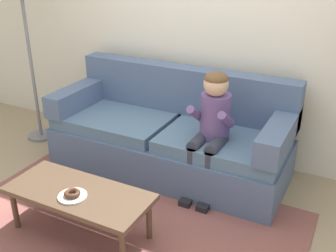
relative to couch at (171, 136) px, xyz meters
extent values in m
plane|color=#9E896B|center=(0.09, -0.85, -0.35)|extent=(10.00, 10.00, 0.00)
cube|color=silver|center=(0.09, 0.55, 1.05)|extent=(8.00, 0.10, 2.80)
cube|color=brown|center=(0.09, -1.10, -0.34)|extent=(2.73, 1.91, 0.01)
cube|color=slate|center=(0.00, -0.05, -0.16)|extent=(2.26, 0.90, 0.38)
cube|color=slate|center=(-0.57, -0.10, 0.09)|extent=(1.09, 0.74, 0.12)
cube|color=slate|center=(0.57, -0.10, 0.09)|extent=(1.09, 0.74, 0.12)
cube|color=slate|center=(0.00, 0.30, 0.39)|extent=(2.26, 0.20, 0.46)
cube|color=slate|center=(-1.03, -0.05, 0.26)|extent=(0.20, 0.90, 0.22)
cube|color=slate|center=(1.03, -0.05, 0.26)|extent=(0.20, 0.90, 0.22)
cube|color=#4C3828|center=(-0.15, -1.23, 0.02)|extent=(1.11, 0.48, 0.04)
cylinder|color=#4C3828|center=(-0.64, -1.41, -0.17)|extent=(0.04, 0.04, 0.35)
cylinder|color=#4C3828|center=(0.35, -1.41, -0.17)|extent=(0.04, 0.04, 0.35)
cylinder|color=#4C3828|center=(-0.64, -1.04, -0.17)|extent=(0.04, 0.04, 0.35)
cylinder|color=#4C3828|center=(0.35, -1.04, -0.17)|extent=(0.04, 0.04, 0.35)
cylinder|color=#664C84|center=(0.49, -0.13, 0.35)|extent=(0.26, 0.26, 0.40)
sphere|color=#DBAD89|center=(0.49, -0.15, 0.65)|extent=(0.21, 0.21, 0.21)
ellipsoid|color=brown|center=(0.49, -0.15, 0.70)|extent=(0.20, 0.20, 0.12)
cylinder|color=#333847|center=(0.41, -0.28, 0.16)|extent=(0.11, 0.30, 0.11)
cylinder|color=#333847|center=(0.41, -0.43, -0.07)|extent=(0.09, 0.09, 0.44)
cube|color=black|center=(0.41, -0.48, -0.32)|extent=(0.10, 0.20, 0.06)
cylinder|color=#664C84|center=(0.36, -0.24, 0.39)|extent=(0.07, 0.29, 0.23)
cylinder|color=#333847|center=(0.57, -0.28, 0.16)|extent=(0.11, 0.30, 0.11)
cylinder|color=#333847|center=(0.57, -0.43, -0.07)|extent=(0.09, 0.09, 0.44)
cube|color=black|center=(0.57, -0.48, -0.32)|extent=(0.10, 0.20, 0.06)
cylinder|color=#664C84|center=(0.63, -0.24, 0.39)|extent=(0.07, 0.29, 0.23)
cylinder|color=white|center=(-0.14, -1.30, 0.05)|extent=(0.21, 0.21, 0.01)
torus|color=#422619|center=(-0.14, -1.30, 0.07)|extent=(0.14, 0.14, 0.04)
cube|color=#339E56|center=(-0.69, -0.73, -0.32)|extent=(0.16, 0.09, 0.05)
cylinder|color=#339E56|center=(-0.77, -0.73, -0.32)|extent=(0.06, 0.06, 0.05)
cylinder|color=#339E56|center=(-0.60, -0.73, -0.32)|extent=(0.06, 0.06, 0.05)
cylinder|color=slate|center=(-1.65, -0.07, -0.33)|extent=(0.30, 0.30, 0.03)
cylinder|color=slate|center=(-1.65, -0.07, 0.52)|extent=(0.04, 0.04, 1.66)
camera|label=1|loc=(1.60, -3.16, 1.71)|focal=43.24mm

